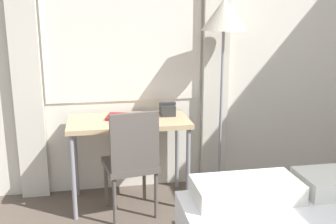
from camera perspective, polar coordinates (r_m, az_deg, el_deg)
The scene contains 6 objects.
wall_back_with_window at distance 3.62m, azimuth -0.48°, elevation 9.77°, with size 5.40×0.13×2.70m.
desk at distance 3.35m, azimuth -5.71°, elevation -2.31°, with size 1.01×0.53×0.76m.
desk_chair at distance 3.17m, azimuth -5.29°, elevation -6.73°, with size 0.46×0.46×0.90m.
standing_lamp at distance 3.40m, azimuth 8.08°, elevation 11.84°, with size 0.39×0.39×1.75m.
telephone at distance 3.44m, azimuth -0.09°, elevation 0.38°, with size 0.14×0.15×0.12m.
book at distance 3.38m, azimuth -6.79°, elevation -0.66°, with size 0.28×0.26×0.02m.
Camera 1 is at (-0.68, -0.51, 1.62)m, focal length 42.00 mm.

